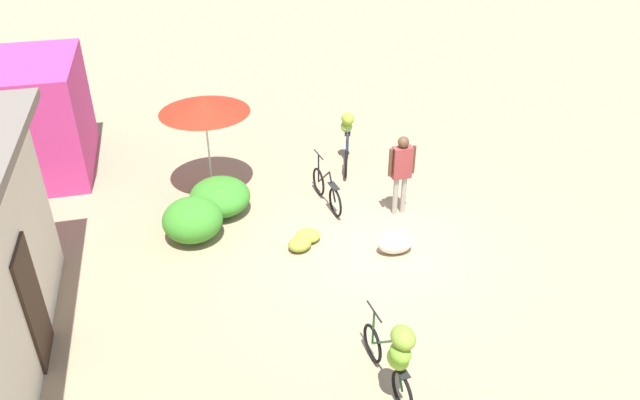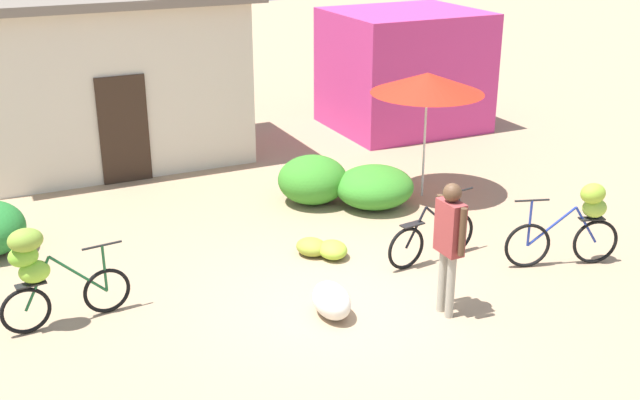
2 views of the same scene
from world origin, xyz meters
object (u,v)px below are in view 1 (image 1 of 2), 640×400
(bicycle_center_loaded, at_px, (347,136))
(banana_pile_on_ground, at_px, (304,240))
(bicycle_near_pile, at_px, (327,190))
(person_vendor, at_px, (402,167))
(bicycle_leftmost, at_px, (396,354))
(produce_sack, at_px, (395,243))
(shop_pink, at_px, (21,118))
(market_umbrella, at_px, (204,105))

(bicycle_center_loaded, height_order, banana_pile_on_ground, bicycle_center_loaded)
(bicycle_near_pile, distance_m, person_vendor, 1.73)
(banana_pile_on_ground, bearing_deg, person_vendor, -73.09)
(bicycle_leftmost, relative_size, produce_sack, 2.29)
(bicycle_leftmost, distance_m, produce_sack, 3.58)
(shop_pink, xyz_separation_m, bicycle_leftmost, (-8.70, -5.98, -0.51))
(market_umbrella, xyz_separation_m, bicycle_center_loaded, (0.48, -3.33, -1.33))
(market_umbrella, xyz_separation_m, produce_sack, (-3.37, -3.17, -1.82))
(produce_sack, height_order, person_vendor, person_vendor)
(person_vendor, bearing_deg, bicycle_center_loaded, 9.23)
(shop_pink, distance_m, person_vendor, 8.81)
(market_umbrella, distance_m, produce_sack, 4.97)
(bicycle_leftmost, xyz_separation_m, bicycle_center_loaded, (7.16, -1.42, -0.10))
(bicycle_leftmost, distance_m, banana_pile_on_ground, 4.04)
(bicycle_leftmost, bearing_deg, bicycle_near_pile, -4.64)
(shop_pink, distance_m, market_umbrella, 4.61)
(produce_sack, bearing_deg, shop_pink, 53.29)
(market_umbrella, bearing_deg, bicycle_near_pile, -119.57)
(banana_pile_on_ground, xyz_separation_m, produce_sack, (-0.66, -1.65, 0.09))
(shop_pink, bearing_deg, person_vendor, -117.46)
(shop_pink, height_order, banana_pile_on_ground, shop_pink)
(market_umbrella, relative_size, bicycle_leftmost, 1.38)
(market_umbrella, height_order, banana_pile_on_ground, market_umbrella)
(bicycle_leftmost, distance_m, bicycle_near_pile, 5.38)
(bicycle_center_loaded, xyz_separation_m, person_vendor, (-2.52, -0.41, 0.39))
(person_vendor, bearing_deg, shop_pink, 62.54)
(bicycle_near_pile, relative_size, bicycle_center_loaded, 0.97)
(bicycle_center_loaded, bearing_deg, shop_pink, 78.22)
(bicycle_leftmost, bearing_deg, banana_pile_on_ground, 5.60)
(bicycle_near_pile, height_order, produce_sack, bicycle_near_pile)
(shop_pink, bearing_deg, banana_pile_on_ground, -130.25)
(shop_pink, relative_size, produce_sack, 4.57)
(bicycle_near_pile, xyz_separation_m, produce_sack, (-2.04, -0.83, -0.13))
(market_umbrella, height_order, produce_sack, market_umbrella)
(market_umbrella, xyz_separation_m, person_vendor, (-2.03, -3.74, -0.94))
(bicycle_near_pile, xyz_separation_m, bicycle_center_loaded, (1.81, -0.99, 0.36))
(bicycle_leftmost, height_order, bicycle_center_loaded, bicycle_leftmost)
(bicycle_center_loaded, relative_size, produce_sack, 2.33)
(bicycle_leftmost, bearing_deg, market_umbrella, 15.97)
(shop_pink, bearing_deg, bicycle_center_loaded, -101.78)
(bicycle_leftmost, bearing_deg, produce_sack, -20.89)
(market_umbrella, relative_size, produce_sack, 3.17)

